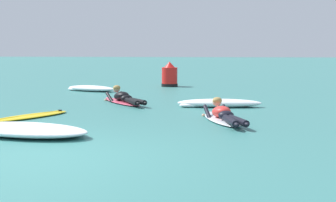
{
  "coord_description": "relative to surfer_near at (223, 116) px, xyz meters",
  "views": [
    {
      "loc": [
        2.75,
        -7.28,
        1.65
      ],
      "look_at": [
        1.3,
        5.5,
        0.27
      ],
      "focal_mm": 54.94,
      "sensor_mm": 36.0,
      "label": 1
    }
  ],
  "objects": [
    {
      "name": "surfer_near",
      "position": [
        0.0,
        0.0,
        0.0
      ],
      "size": [
        1.15,
        2.6,
        0.55
      ],
      "color": "silver",
      "rests_on": "ground"
    },
    {
      "name": "channel_marker_buoy",
      "position": [
        -2.24,
        9.65,
        0.27
      ],
      "size": [
        0.67,
        0.67,
        1.02
      ],
      "color": "red",
      "rests_on": "ground"
    },
    {
      "name": "surfer_far",
      "position": [
        -2.88,
        3.3,
        0.0
      ],
      "size": [
        1.81,
        2.51,
        0.54
      ],
      "color": "#E54C66",
      "rests_on": "ground"
    },
    {
      "name": "ground_plane",
      "position": [
        -2.7,
        6.1,
        -0.13
      ],
      "size": [
        120.0,
        120.0,
        0.0
      ],
      "primitive_type": "plane",
      "color": "#387A75"
    },
    {
      "name": "whitewater_front",
      "position": [
        -0.12,
        2.69,
        -0.03
      ],
      "size": [
        2.31,
        0.72,
        0.23
      ],
      "color": "white",
      "rests_on": "ground"
    },
    {
      "name": "whitewater_back",
      "position": [
        -4.85,
        7.13,
        -0.04
      ],
      "size": [
        2.13,
        1.4,
        0.21
      ],
      "color": "white",
      "rests_on": "ground"
    },
    {
      "name": "whitewater_mid_right",
      "position": [
        -3.62,
        -2.19,
        -0.03
      ],
      "size": [
        2.73,
        1.67,
        0.23
      ],
      "color": "white",
      "rests_on": "ground"
    },
    {
      "name": "drifting_surfboard",
      "position": [
        -4.45,
        0.16,
        -0.1
      ],
      "size": [
        1.54,
        2.26,
        0.16
      ],
      "color": "yellow",
      "rests_on": "ground"
    }
  ]
}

